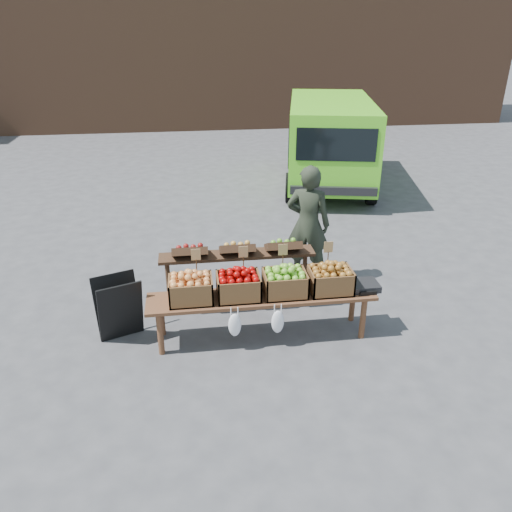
{
  "coord_description": "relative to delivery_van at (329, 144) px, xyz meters",
  "views": [
    {
      "loc": [
        0.19,
        -4.89,
        3.5
      ],
      "look_at": [
        0.95,
        0.68,
        0.85
      ],
      "focal_mm": 35.0,
      "sensor_mm": 36.0,
      "label": 1
    }
  ],
  "objects": [
    {
      "name": "delivery_van",
      "position": [
        0.0,
        0.0,
        0.0
      ],
      "size": [
        2.84,
        4.61,
        1.92
      ],
      "primitive_type": null,
      "rotation": [
        0.0,
        0.0,
        -0.22
      ],
      "color": "#60DA24",
      "rests_on": "ground"
    },
    {
      "name": "crate_red_apples",
      "position": [
        -2.18,
        -6.03,
        -0.25
      ],
      "size": [
        0.5,
        0.4,
        0.28
      ],
      "primitive_type": null,
      "color": "#559B15",
      "rests_on": "display_bench"
    },
    {
      "name": "crate_russet_pears",
      "position": [
        -2.73,
        -6.03,
        -0.25
      ],
      "size": [
        0.5,
        0.4,
        0.28
      ],
      "primitive_type": null,
      "color": "#7C0607",
      "rests_on": "display_bench"
    },
    {
      "name": "display_bench",
      "position": [
        -2.46,
        -6.03,
        -0.68
      ],
      "size": [
        2.7,
        0.56,
        0.57
      ],
      "primitive_type": null,
      "color": "brown",
      "rests_on": "ground"
    },
    {
      "name": "ground",
      "position": [
        -3.41,
        -6.21,
        -0.96
      ],
      "size": [
        80.0,
        80.0,
        0.0
      ],
      "primitive_type": "plane",
      "color": "#444447"
    },
    {
      "name": "weighing_scale",
      "position": [
        -1.21,
        -6.03,
        -0.35
      ],
      "size": [
        0.34,
        0.3,
        0.08
      ],
      "primitive_type": "cube",
      "color": "black",
      "rests_on": "display_bench"
    },
    {
      "name": "chalkboard_sign",
      "position": [
        -4.15,
        -5.8,
        -0.56
      ],
      "size": [
        0.59,
        0.45,
        0.79
      ],
      "primitive_type": null,
      "rotation": [
        0.0,
        0.0,
        0.36
      ],
      "color": "black",
      "rests_on": "ground"
    },
    {
      "name": "crate_green_apples",
      "position": [
        -1.63,
        -6.03,
        -0.25
      ],
      "size": [
        0.5,
        0.4,
        0.28
      ],
      "primitive_type": null,
      "color": "#AF7C29",
      "rests_on": "display_bench"
    },
    {
      "name": "back_table",
      "position": [
        -2.67,
        -5.31,
        -0.44
      ],
      "size": [
        2.1,
        0.44,
        1.04
      ],
      "primitive_type": null,
      "color": "#372316",
      "rests_on": "ground"
    },
    {
      "name": "vendor",
      "position": [
        -1.58,
        -4.6,
        -0.09
      ],
      "size": [
        0.74,
        0.63,
        1.73
      ],
      "primitive_type": "imported",
      "rotation": [
        0.0,
        0.0,
        2.73
      ],
      "color": "#232A1E",
      "rests_on": "ground"
    },
    {
      "name": "crate_golden_apples",
      "position": [
        -3.28,
        -6.03,
        -0.25
      ],
      "size": [
        0.5,
        0.4,
        0.28
      ],
      "primitive_type": null,
      "color": "gold",
      "rests_on": "display_bench"
    }
  ]
}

